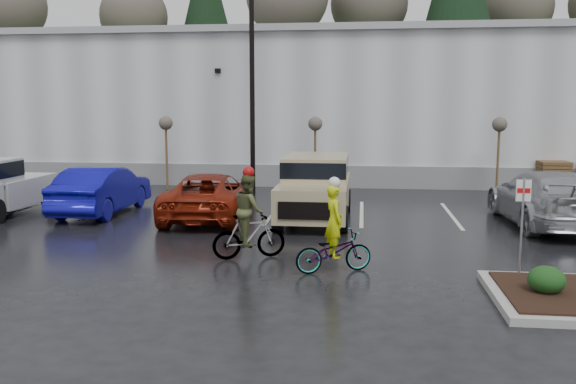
# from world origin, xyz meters

# --- Properties ---
(ground) EXTENTS (120.00, 120.00, 0.00)m
(ground) POSITION_xyz_m (0.00, 0.00, 0.00)
(ground) COLOR black
(ground) RESTS_ON ground
(warehouse) EXTENTS (60.50, 15.50, 7.20)m
(warehouse) POSITION_xyz_m (0.00, 21.99, 3.65)
(warehouse) COLOR #AAACAF
(warehouse) RESTS_ON ground
(wooded_ridge) EXTENTS (80.00, 25.00, 6.00)m
(wooded_ridge) POSITION_xyz_m (0.00, 45.00, 3.00)
(wooded_ridge) COLOR #1F3616
(wooded_ridge) RESTS_ON ground
(lamppost) EXTENTS (0.50, 1.00, 9.22)m
(lamppost) POSITION_xyz_m (-4.00, 12.00, 5.69)
(lamppost) COLOR black
(lamppost) RESTS_ON ground
(sapling_west) EXTENTS (0.60, 0.60, 3.20)m
(sapling_west) POSITION_xyz_m (-8.00, 13.00, 2.73)
(sapling_west) COLOR #4D361E
(sapling_west) RESTS_ON ground
(sapling_mid) EXTENTS (0.60, 0.60, 3.20)m
(sapling_mid) POSITION_xyz_m (-1.50, 13.00, 2.73)
(sapling_mid) COLOR #4D361E
(sapling_mid) RESTS_ON ground
(sapling_east) EXTENTS (0.60, 0.60, 3.20)m
(sapling_east) POSITION_xyz_m (6.00, 13.00, 2.73)
(sapling_east) COLOR #4D361E
(sapling_east) RESTS_ON ground
(pallet_stack_a) EXTENTS (1.20, 1.20, 1.35)m
(pallet_stack_a) POSITION_xyz_m (8.50, 14.00, 0.68)
(pallet_stack_a) COLOR #4D361E
(pallet_stack_a) RESTS_ON ground
(shrub_a) EXTENTS (0.70, 0.70, 0.52)m
(shrub_a) POSITION_xyz_m (4.00, -1.00, 0.41)
(shrub_a) COLOR #163311
(shrub_a) RESTS_ON curb_island
(fire_lane_sign) EXTENTS (0.30, 0.05, 2.20)m
(fire_lane_sign) POSITION_xyz_m (3.80, 0.20, 1.41)
(fire_lane_sign) COLOR gray
(fire_lane_sign) RESTS_ON ground
(pickup_white) EXTENTS (2.10, 5.20, 1.96)m
(pickup_white) POSITION_xyz_m (-11.72, 6.49, 0.98)
(pickup_white) COLOR #B9B9B5
(pickup_white) RESTS_ON ground
(car_blue) EXTENTS (1.73, 4.91, 1.62)m
(car_blue) POSITION_xyz_m (-8.32, 7.00, 0.81)
(car_blue) COLOR #0E0D97
(car_blue) RESTS_ON ground
(car_red) EXTENTS (2.82, 5.53, 1.49)m
(car_red) POSITION_xyz_m (-4.44, 6.51, 0.75)
(car_red) COLOR maroon
(car_red) RESTS_ON ground
(suv_tan) EXTENTS (2.20, 5.10, 2.06)m
(suv_tan) POSITION_xyz_m (-0.99, 6.57, 1.03)
(suv_tan) COLOR tan
(suv_tan) RESTS_ON ground
(car_far_silver) EXTENTS (2.73, 6.04, 1.72)m
(car_far_silver) POSITION_xyz_m (6.13, 6.60, 0.86)
(car_far_silver) COLOR #A6A7AE
(car_far_silver) RESTS_ON ground
(cyclist_hivis) EXTENTS (1.86, 1.26, 2.14)m
(cyclist_hivis) POSITION_xyz_m (-0.10, 0.53, 0.67)
(cyclist_hivis) COLOR #3F3F44
(cyclist_hivis) RESTS_ON ground
(cyclist_olive) EXTENTS (1.79, 1.16, 2.25)m
(cyclist_olive) POSITION_xyz_m (-2.19, 1.50, 0.82)
(cyclist_olive) COLOR #3F3F44
(cyclist_olive) RESTS_ON ground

